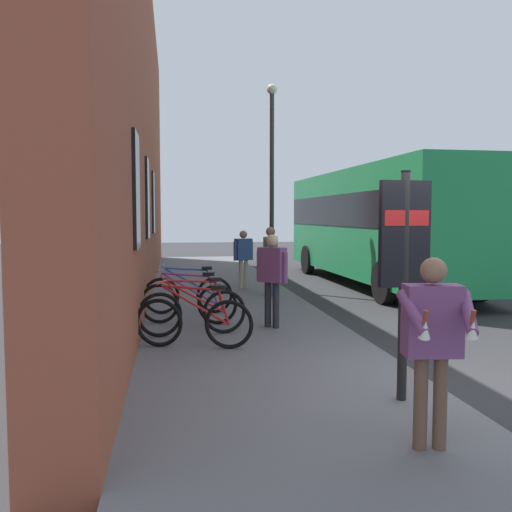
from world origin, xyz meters
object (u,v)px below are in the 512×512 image
at_px(bicycle_mid_rack, 188,294).
at_px(transit_info_sign, 404,249).
at_px(bicycle_far_end, 189,302).
at_px(bicycle_end_of_row, 194,322).
at_px(bicycle_under_window, 193,311).
at_px(pedestrian_by_facade, 243,253).
at_px(tourist_with_hotdogs, 433,332).
at_px(city_bus, 378,220).
at_px(pedestrian_near_bus, 270,254).
at_px(pedestrian_crossing_street, 272,271).
at_px(street_lamp, 272,168).

relative_size(bicycle_mid_rack, transit_info_sign, 0.74).
bearing_deg(bicycle_far_end, bicycle_end_of_row, -179.08).
xyz_separation_m(bicycle_end_of_row, bicycle_under_window, (0.85, -0.02, 0.00)).
xyz_separation_m(bicycle_mid_rack, pedestrian_by_facade, (3.57, -1.56, 0.55)).
xyz_separation_m(bicycle_end_of_row, tourist_with_hotdogs, (-3.82, -1.79, 0.60)).
relative_size(pedestrian_by_facade, tourist_with_hotdogs, 0.96).
bearing_deg(transit_info_sign, pedestrian_by_facade, 3.23).
height_order(bicycle_far_end, transit_info_sign, transit_info_sign).
bearing_deg(city_bus, pedestrian_near_bus, 125.30).
xyz_separation_m(pedestrian_near_bus, tourist_with_hotdogs, (-8.68, 0.22, -0.03)).
relative_size(bicycle_end_of_row, bicycle_mid_rack, 0.97).
relative_size(pedestrian_crossing_street, pedestrian_by_facade, 1.05).
bearing_deg(pedestrian_crossing_street, bicycle_under_window, 106.82).
height_order(city_bus, pedestrian_crossing_street, city_bus).
bearing_deg(bicycle_far_end, pedestrian_crossing_street, -110.78).
height_order(pedestrian_near_bus, street_lamp, street_lamp).
xyz_separation_m(bicycle_under_window, pedestrian_crossing_street, (0.42, -1.37, 0.60)).
distance_m(bicycle_under_window, pedestrian_by_facade, 5.81).
relative_size(bicycle_under_window, street_lamp, 0.32).
distance_m(transit_info_sign, pedestrian_crossing_street, 3.99).
relative_size(bicycle_end_of_row, street_lamp, 0.32).
bearing_deg(pedestrian_near_bus, transit_info_sign, -179.54).
relative_size(transit_info_sign, pedestrian_by_facade, 1.56).
bearing_deg(tourist_with_hotdogs, pedestrian_by_facade, 1.30).
bearing_deg(tourist_with_hotdogs, street_lamp, -3.20).
height_order(bicycle_far_end, city_bus, city_bus).
height_order(bicycle_end_of_row, transit_info_sign, transit_info_sign).
bearing_deg(transit_info_sign, street_lamp, -1.92).
distance_m(pedestrian_near_bus, tourist_with_hotdogs, 8.68).
height_order(bicycle_under_window, city_bus, city_bus).
height_order(bicycle_mid_rack, pedestrian_near_bus, pedestrian_near_bus).
bearing_deg(street_lamp, tourist_with_hotdogs, 176.80).
bearing_deg(pedestrian_near_bus, bicycle_under_window, 153.51).
relative_size(transit_info_sign, pedestrian_crossing_street, 1.49).
height_order(bicycle_under_window, pedestrian_by_facade, pedestrian_by_facade).
bearing_deg(pedestrian_by_facade, street_lamp, -68.32).
distance_m(pedestrian_crossing_street, street_lamp, 6.01).
relative_size(city_bus, pedestrian_near_bus, 6.33).
xyz_separation_m(bicycle_end_of_row, city_bus, (7.46, -5.69, 1.41)).
bearing_deg(tourist_with_hotdogs, transit_info_sign, -12.87).
relative_size(bicycle_under_window, tourist_with_hotdogs, 1.10).
distance_m(transit_info_sign, pedestrian_near_bus, 7.49).
height_order(bicycle_far_end, pedestrian_near_bus, pedestrian_near_bus).
bearing_deg(bicycle_mid_rack, tourist_with_hotdogs, -164.99).
distance_m(bicycle_under_window, street_lamp, 6.96).
bearing_deg(pedestrian_crossing_street, street_lamp, -10.29).
bearing_deg(bicycle_under_window, pedestrian_near_bus, -26.49).
relative_size(bicycle_end_of_row, bicycle_far_end, 0.99).
xyz_separation_m(bicycle_far_end, pedestrian_near_bus, (3.05, -2.04, 0.63)).
distance_m(bicycle_mid_rack, pedestrian_near_bus, 2.90).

